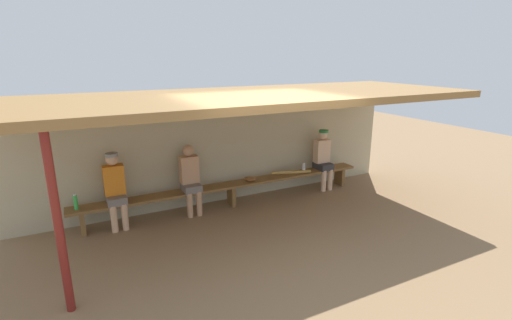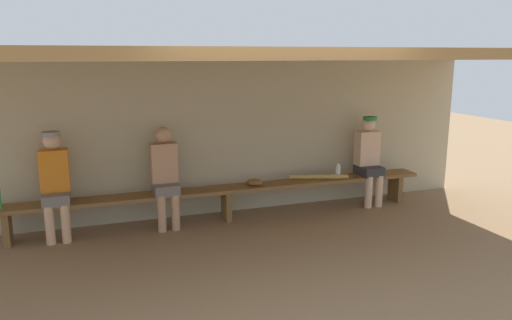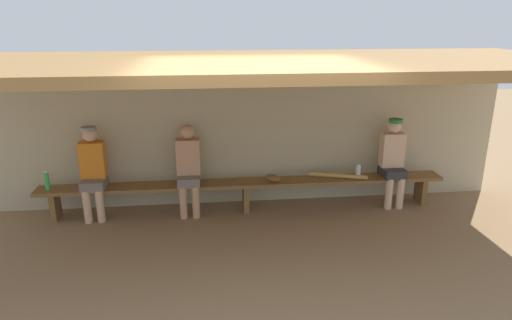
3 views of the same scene
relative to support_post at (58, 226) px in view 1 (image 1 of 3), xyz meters
The scene contains 12 objects.
ground_plane 3.24m from the support_post, 10.41° to the left, with size 24.00×24.00×0.00m, color #8C6D4C.
back_wall 3.93m from the support_post, 40.41° to the left, with size 8.00×0.20×2.20m, color #B7AD8C.
dugout_roof 3.45m from the support_post, 22.65° to the left, with size 8.00×2.80×0.12m, color olive.
support_post is the anchor object (origin of this frame).
bench 3.73m from the support_post, 35.04° to the left, with size 6.00×0.36×0.46m.
player_shirtless_tan 2.29m from the support_post, 68.60° to the left, with size 0.34×0.42×1.34m.
player_rightmost 3.04m from the support_post, 44.16° to the left, with size 0.34×0.42×1.34m.
player_in_white 5.66m from the support_post, 21.87° to the left, with size 0.34×0.42×1.34m.
water_bottle_clear 2.16m from the support_post, 84.92° to the left, with size 0.07×0.07×0.28m.
water_bottle_orange 5.15m from the support_post, 23.64° to the left, with size 0.07×0.07×0.22m.
baseball_glove_worn 4.03m from the support_post, 31.42° to the left, with size 0.24×0.17×0.09m, color brown.
baseball_bat 4.91m from the support_post, 25.50° to the left, with size 0.07×0.07×0.87m, color tan.
Camera 1 is at (-2.75, -4.96, 2.95)m, focal length 26.20 mm.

